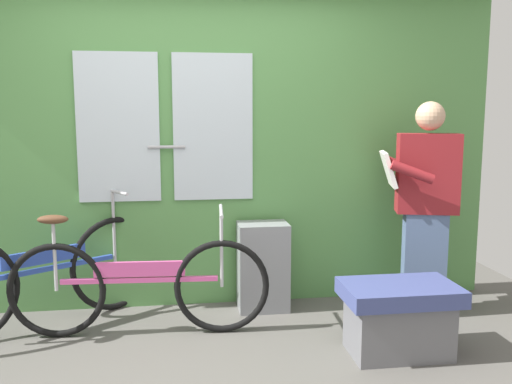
{
  "coord_description": "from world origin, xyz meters",
  "views": [
    {
      "loc": [
        -0.11,
        -3.02,
        1.49
      ],
      "look_at": [
        0.37,
        0.39,
        0.99
      ],
      "focal_mm": 38.17,
      "sensor_mm": 36.0,
      "label": 1
    }
  ],
  "objects": [
    {
      "name": "bicycle_near_door",
      "position": [
        -0.4,
        0.58,
        0.35
      ],
      "size": [
        1.74,
        0.44,
        0.86
      ],
      "rotation": [
        0.0,
        0.0,
        -0.06
      ],
      "color": "black",
      "rests_on": "ground_plane"
    },
    {
      "name": "train_door_wall",
      "position": [
        -0.01,
        1.16,
        1.27
      ],
      "size": [
        4.72,
        0.28,
        2.43
      ],
      "color": "#56934C",
      "rests_on": "ground_plane"
    },
    {
      "name": "passenger_reading_newspaper",
      "position": [
        1.66,
        0.69,
        0.83
      ],
      "size": [
        0.6,
        0.52,
        1.58
      ],
      "rotation": [
        0.0,
        0.0,
        2.88
      ],
      "color": "slate",
      "rests_on": "ground_plane"
    },
    {
      "name": "bench_seat_corner",
      "position": [
        1.22,
        0.04,
        0.24
      ],
      "size": [
        0.7,
        0.44,
        0.45
      ],
      "color": "#3D477F",
      "rests_on": "ground_plane"
    },
    {
      "name": "bicycle_leaning_behind",
      "position": [
        -1.05,
        0.8,
        0.38
      ],
      "size": [
        1.5,
        1.04,
        0.93
      ],
      "rotation": [
        0.0,
        0.0,
        0.6
      ],
      "color": "black",
      "rests_on": "ground_plane"
    },
    {
      "name": "ground_plane",
      "position": [
        0.0,
        0.0,
        -0.02
      ],
      "size": [
        5.72,
        3.94,
        0.04
      ],
      "primitive_type": "cube",
      "color": "#56544F"
    },
    {
      "name": "trash_bin_by_wall",
      "position": [
        0.51,
        0.95,
        0.34
      ],
      "size": [
        0.38,
        0.28,
        0.67
      ],
      "primitive_type": "cube",
      "color": "gray",
      "rests_on": "ground_plane"
    }
  ]
}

